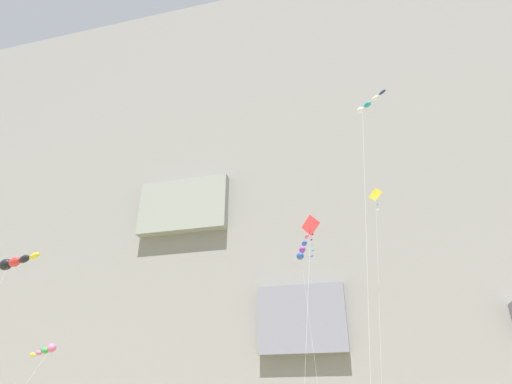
% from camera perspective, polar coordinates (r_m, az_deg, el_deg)
% --- Properties ---
extents(cliff_face, '(180.00, 24.60, 81.15)m').
position_cam_1_polar(cliff_face, '(78.63, 6.51, 1.36)').
color(cliff_face, gray).
rests_on(cliff_face, ground).
extents(kite_diamond_far_right, '(3.03, 3.07, 23.20)m').
position_cam_1_polar(kite_diamond_far_right, '(44.41, 15.93, -2.25)').
color(kite_diamond_far_right, yellow).
rests_on(kite_diamond_far_right, ground).
extents(kite_windsock_mid_center, '(6.44, 3.41, 14.50)m').
position_cam_1_polar(kite_windsock_mid_center, '(42.12, -29.92, -8.23)').
color(kite_windsock_mid_center, black).
rests_on(kite_windsock_mid_center, ground).
extents(kite_diamond_upper_right, '(1.91, 2.44, 15.36)m').
position_cam_1_polar(kite_diamond_upper_right, '(30.59, 7.37, -5.16)').
color(kite_diamond_upper_right, red).
rests_on(kite_diamond_upper_right, ground).
extents(kite_windsock_upper_left, '(3.38, 4.25, 7.30)m').
position_cam_1_polar(kite_windsock_upper_left, '(39.48, -26.57, -18.59)').
color(kite_windsock_upper_left, pink).
rests_on(kite_windsock_upper_left, ground).
extents(kite_windsock_low_right, '(2.41, 5.58, 18.04)m').
position_cam_1_polar(kite_windsock_low_right, '(44.66, 6.26, -7.87)').
color(kite_windsock_low_right, blue).
rests_on(kite_windsock_low_right, ground).
extents(kite_windsock_high_right, '(4.54, 5.51, 26.96)m').
position_cam_1_polar(kite_windsock_high_right, '(39.49, 14.75, 11.17)').
color(kite_windsock_high_right, white).
rests_on(kite_windsock_high_right, ground).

